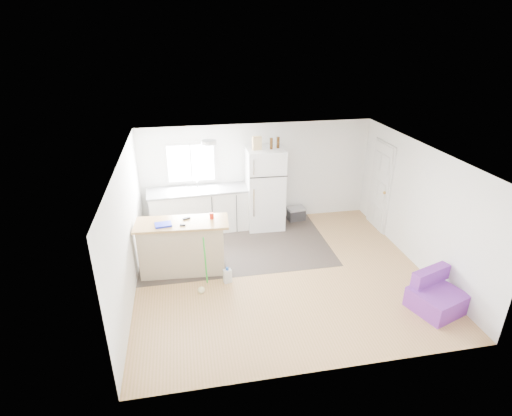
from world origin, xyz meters
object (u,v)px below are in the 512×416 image
at_px(refrigerator, 265,188).
at_px(cardboard_box, 257,143).
at_px(purple_seat, 436,296).
at_px(cooler, 296,214).
at_px(peninsula, 182,247).
at_px(cleaner_jug, 228,276).
at_px(bottle_left, 271,144).
at_px(mop, 203,281).
at_px(red_cup, 212,216).
at_px(blue_tray, 163,225).
at_px(kitchen_cabinets, 199,210).
at_px(bottle_right, 278,142).

distance_m(refrigerator, cardboard_box, 1.13).
bearing_deg(purple_seat, cooler, 91.23).
bearing_deg(cardboard_box, refrigerator, 16.93).
height_order(peninsula, cleaner_jug, peninsula).
xyz_separation_m(peninsula, bottle_left, (2.09, 1.60, 1.50)).
bearing_deg(mop, red_cup, 78.48).
bearing_deg(mop, blue_tray, 140.46).
bearing_deg(bottle_left, mop, -126.78).
xyz_separation_m(kitchen_cabinets, red_cup, (0.18, -1.69, 0.61)).
height_order(mop, bottle_left, bottle_left).
distance_m(purple_seat, cardboard_box, 4.67).
distance_m(purple_seat, bottle_left, 4.50).
distance_m(blue_tray, bottle_left, 3.08).
bearing_deg(cooler, bottle_left, -170.26).
xyz_separation_m(cooler, cardboard_box, (-1.04, -0.22, 1.90)).
bearing_deg(cooler, peninsula, -154.56).
bearing_deg(cleaner_jug, refrigerator, 49.38).
relative_size(cleaner_jug, mop, 0.28).
height_order(cleaner_jug, bottle_right, bottle_right).
relative_size(refrigerator, cleaner_jug, 5.93).
distance_m(peninsula, purple_seat, 4.62).
height_order(kitchen_cabinets, refrigerator, refrigerator).
distance_m(mop, cardboard_box, 3.31).
height_order(mop, red_cup, red_cup).
height_order(purple_seat, bottle_left, bottle_left).
bearing_deg(bottle_right, red_cup, -135.62).
relative_size(purple_seat, bottle_left, 3.87).
bearing_deg(peninsula, kitchen_cabinets, 80.22).
bearing_deg(peninsula, cleaner_jug, -30.64).
bearing_deg(bottle_left, bottle_right, 20.61).
bearing_deg(kitchen_cabinets, cleaner_jug, -83.36).
bearing_deg(kitchen_cabinets, mop, -94.96).
relative_size(purple_seat, cleaner_jug, 2.98).
relative_size(mop, cardboard_box, 3.83).
height_order(peninsula, purple_seat, peninsula).
xyz_separation_m(peninsula, purple_seat, (4.17, -1.95, -0.31)).
xyz_separation_m(cooler, cleaner_jug, (-2.00, -2.37, -0.03)).
distance_m(refrigerator, purple_seat, 4.29).
relative_size(peninsula, red_cup, 14.81).
height_order(peninsula, bottle_left, bottle_left).
bearing_deg(cardboard_box, peninsula, -137.77).
height_order(refrigerator, mop, refrigerator).
xyz_separation_m(refrigerator, blue_tray, (-2.27, -1.75, 0.13)).
bearing_deg(refrigerator, bottle_right, 1.76).
height_order(cleaner_jug, bottle_left, bottle_left).
distance_m(blue_tray, bottle_right, 3.25).
xyz_separation_m(mop, red_cup, (0.27, 0.79, 0.89)).
relative_size(kitchen_cabinets, refrigerator, 1.21).
bearing_deg(cleaner_jug, mop, -169.09).
xyz_separation_m(cooler, purple_seat, (1.37, -3.77, 0.07)).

